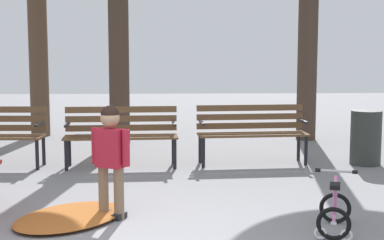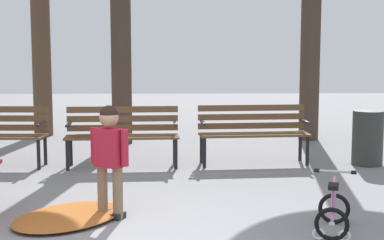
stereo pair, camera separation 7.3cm
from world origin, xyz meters
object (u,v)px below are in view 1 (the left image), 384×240
at_px(park_bench_right, 252,129).
at_px(kids_bicycle, 335,210).
at_px(child_standing, 110,152).
at_px(trash_bin, 366,138).
at_px(park_bench_left, 121,131).

relative_size(park_bench_right, kids_bicycle, 2.61).
relative_size(child_standing, trash_bin, 1.42).
relative_size(child_standing, kids_bicycle, 1.79).
bearing_deg(kids_bicycle, trash_bin, 66.34).
xyz_separation_m(park_bench_left, child_standing, (0.10, -2.58, 0.15)).
bearing_deg(kids_bicycle, park_bench_right, 94.95).
bearing_deg(park_bench_right, trash_bin, -6.49).
height_order(kids_bicycle, trash_bin, trash_bin).
distance_m(park_bench_left, kids_bicycle, 3.81).
bearing_deg(child_standing, park_bench_left, 92.29).
distance_m(park_bench_left, trash_bin, 3.54).
relative_size(park_bench_left, kids_bicycle, 2.59).
xyz_separation_m(park_bench_left, kids_bicycle, (2.18, -3.11, -0.31)).
distance_m(park_bench_left, child_standing, 2.59).
height_order(child_standing, trash_bin, child_standing).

